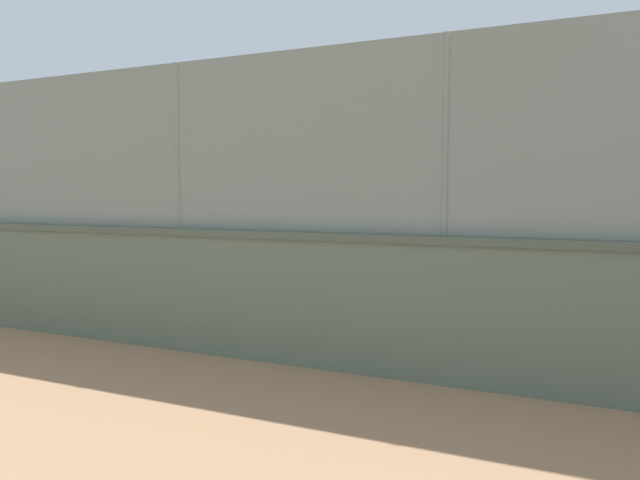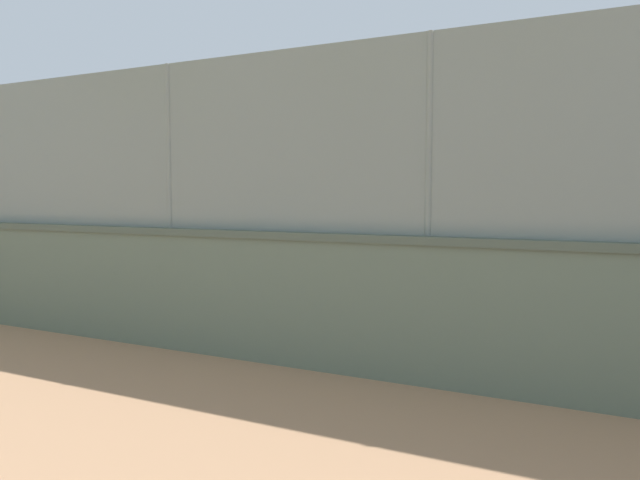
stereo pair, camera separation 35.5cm
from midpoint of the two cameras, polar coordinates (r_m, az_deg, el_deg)
name	(u,v)px [view 2 (the right image)]	position (r m, az deg, el deg)	size (l,w,h in m)	color
ground_plane	(413,249)	(20.08, 9.53, -0.85)	(260.00, 260.00, 0.00)	tan
perimeter_wall	(1,272)	(9.53, -27.78, -2.74)	(25.71, 0.81, 1.45)	slate
player_at_service_line	(515,243)	(12.67, 19.30, -0.24)	(0.69, 1.02, 1.47)	black
player_near_wall_returning	(317,240)	(10.73, 0.66, -0.01)	(0.79, 1.28, 1.69)	#B2B2B2
sports_ball	(481,238)	(11.56, 16.31, 0.19)	(0.08, 0.08, 0.08)	white
courtside_bench	(606,325)	(7.03, 27.49, -7.38)	(1.61, 0.41, 0.87)	gray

